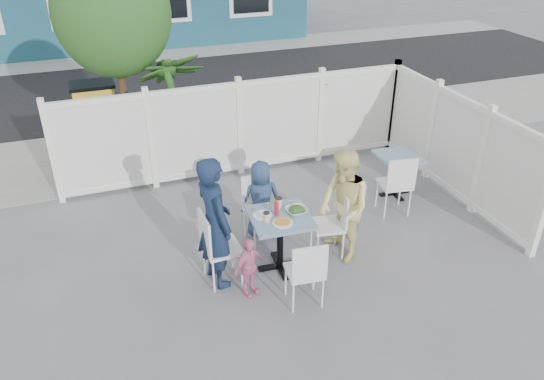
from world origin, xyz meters
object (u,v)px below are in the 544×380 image
object	(u,v)px
spare_table	(398,164)
chair_left	(215,243)
utility_cabinet	(98,121)
chair_near	(307,269)
woman	(344,206)
chair_back	(259,203)
boy	(261,199)
toddler	(249,267)
chair_right	(334,219)
man	(214,222)
main_table	(280,228)

from	to	relation	value
spare_table	chair_left	world-z (taller)	chair_left
utility_cabinet	chair_near	size ratio (longest dim) A/B	1.43
chair_left	woman	size ratio (longest dim) A/B	0.65
chair_back	chair_left	bearing A→B (deg)	37.57
boy	toddler	bearing A→B (deg)	69.67
utility_cabinet	chair_left	xyz separation A→B (m)	(1.03, -4.30, -0.08)
chair_back	woman	distance (m)	1.18
chair_right	chair_near	world-z (taller)	chair_right
chair_near	chair_right	bearing A→B (deg)	54.61
boy	toddler	xyz separation A→B (m)	(-0.56, -1.17, -0.17)
man	boy	bearing A→B (deg)	-59.07
spare_table	chair_near	distance (m)	3.05
spare_table	chair_near	bearing A→B (deg)	-140.87
main_table	woman	xyz separation A→B (m)	(0.84, -0.03, 0.15)
spare_table	main_table	bearing A→B (deg)	-154.30
chair_right	boy	xyz separation A→B (m)	(-0.73, 0.76, 0.03)
spare_table	toddler	distance (m)	3.28
chair_right	main_table	bearing A→B (deg)	104.60
main_table	chair_back	size ratio (longest dim) A/B	0.83
utility_cabinet	main_table	xyz separation A→B (m)	(1.86, -4.30, -0.04)
chair_right	chair_back	size ratio (longest dim) A/B	0.98
man	main_table	bearing A→B (deg)	-104.33
man	woman	distance (m)	1.66
utility_cabinet	man	distance (m)	4.40
chair_left	chair_right	distance (m)	1.59
main_table	boy	size ratio (longest dim) A/B	0.70
utility_cabinet	chair_left	size ratio (longest dim) A/B	1.32
chair_right	chair_back	distance (m)	1.04
main_table	boy	bearing A→B (deg)	87.89
man	toddler	xyz separation A→B (m)	(0.29, -0.39, -0.45)
chair_left	chair_right	size ratio (longest dim) A/B	1.07
boy	toddler	world-z (taller)	boy
utility_cabinet	toddler	size ratio (longest dim) A/B	1.66
chair_back	chair_near	xyz separation A→B (m)	(0.04, -1.52, -0.02)
man	woman	bearing A→B (deg)	-104.17
utility_cabinet	boy	bearing A→B (deg)	-61.85
chair_left	man	distance (m)	0.27
utility_cabinet	chair_near	distance (m)	5.42
toddler	utility_cabinet	bearing A→B (deg)	78.48
chair_left	toddler	distance (m)	0.50
chair_near	woman	bearing A→B (deg)	48.61
chair_right	toddler	distance (m)	1.36
chair_near	utility_cabinet	bearing A→B (deg)	116.62
utility_cabinet	chair_near	world-z (taller)	utility_cabinet
chair_right	chair_back	world-z (taller)	chair_back
chair_left	chair_near	bearing A→B (deg)	44.51
chair_near	woman	distance (m)	1.13
chair_near	toddler	size ratio (longest dim) A/B	1.16
chair_right	boy	bearing A→B (deg)	54.28
utility_cabinet	chair_right	distance (m)	4.99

